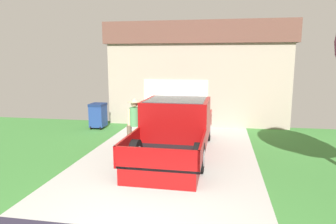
% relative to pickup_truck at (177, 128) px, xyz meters
% --- Properties ---
extents(pickup_truck, '(2.19, 5.43, 1.70)m').
position_rel_pickup_truck_xyz_m(pickup_truck, '(0.00, 0.00, 0.00)').
color(pickup_truck, maroon).
rests_on(pickup_truck, ground).
extents(person_with_hat, '(0.47, 0.43, 1.76)m').
position_rel_pickup_truck_xyz_m(person_with_hat, '(-1.27, -0.46, 0.26)').
color(person_with_hat, brown).
rests_on(person_with_hat, ground).
extents(handbag, '(0.36, 0.18, 0.40)m').
position_rel_pickup_truck_xyz_m(handbag, '(-1.17, -0.71, -0.63)').
color(handbag, '#232328').
rests_on(handbag, ground).
extents(house_with_garage, '(8.34, 6.74, 4.58)m').
position_rel_pickup_truck_xyz_m(house_with_garage, '(0.28, 6.98, 1.57)').
color(house_with_garage, '#A19381').
rests_on(house_with_garage, ground).
extents(wheeled_trash_bin, '(0.60, 0.72, 1.08)m').
position_rel_pickup_truck_xyz_m(wheeled_trash_bin, '(-3.82, 2.63, -0.16)').
color(wheeled_trash_bin, navy).
rests_on(wheeled_trash_bin, ground).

